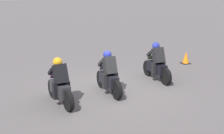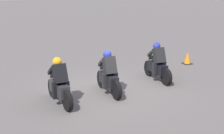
% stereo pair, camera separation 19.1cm
% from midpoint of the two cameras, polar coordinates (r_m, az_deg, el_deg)
% --- Properties ---
extents(ground_plane, '(120.00, 120.00, 0.00)m').
position_cam_midpoint_polar(ground_plane, '(12.06, -0.79, -4.02)').
color(ground_plane, '#514D4B').
extents(rider_lane_a, '(2.04, 0.54, 1.51)m').
position_cam_midpoint_polar(rider_lane_a, '(13.25, 7.29, 0.39)').
color(rider_lane_a, black).
rests_on(rider_lane_a, ground_plane).
extents(rider_lane_b, '(2.04, 0.54, 1.51)m').
position_cam_midpoint_polar(rider_lane_b, '(11.61, -1.02, -1.55)').
color(rider_lane_b, black).
rests_on(rider_lane_b, ground_plane).
extents(rider_lane_c, '(2.04, 0.58, 1.51)m').
position_cam_midpoint_polar(rider_lane_c, '(10.73, -9.41, -3.10)').
color(rider_lane_c, black).
rests_on(rider_lane_c, ground_plane).
extents(traffic_cone, '(0.40, 0.40, 0.58)m').
position_cam_midpoint_polar(traffic_cone, '(16.21, 12.19, 1.51)').
color(traffic_cone, black).
rests_on(traffic_cone, ground_plane).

